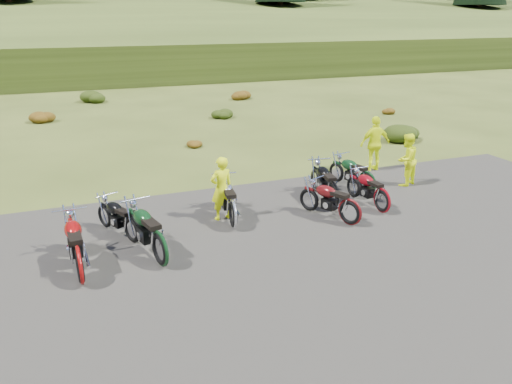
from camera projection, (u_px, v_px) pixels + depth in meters
name	position (u px, v px, depth m)	size (l,w,h in m)	color
ground	(301.00, 233.00, 12.46)	(300.00, 300.00, 0.00)	#364316
gravel_pad	(342.00, 270.00, 10.71)	(20.00, 12.00, 0.04)	black
hill_slope	(106.00, 61.00, 56.29)	(300.00, 46.00, 3.00)	#314115
hill_plateau	(79.00, 38.00, 108.90)	(300.00, 90.00, 9.17)	#314115
shrub_2	(42.00, 115.00, 24.77)	(1.30, 1.30, 0.77)	#592B0B
shrub_3	(94.00, 95.00, 30.38)	(1.56, 1.56, 0.92)	black
shrub_4	(193.00, 142.00, 20.31)	(0.77, 0.77, 0.45)	#592B0B
shrub_5	(221.00, 112.00, 25.92)	(1.03, 1.03, 0.61)	black
shrub_6	(240.00, 93.00, 31.53)	(1.30, 1.30, 0.77)	#592B0B
shrub_7	(403.00, 130.00, 21.36)	(1.56, 1.56, 0.92)	black
shrub_8	(386.00, 110.00, 27.07)	(0.77, 0.77, 0.45)	#592B0B
motorcycle_0	(133.00, 243.00, 11.93)	(1.86, 0.62, 0.97)	black
motorcycle_1	(82.00, 284.00, 10.13)	(2.26, 0.75, 1.19)	maroon
motorcycle_2	(161.00, 266.00, 10.84)	(2.26, 0.75, 1.18)	black
motorcycle_3	(233.00, 229.00, 12.72)	(2.15, 0.72, 1.13)	silver
motorcycle_4	(349.00, 226.00, 12.91)	(2.00, 0.67, 1.05)	#510D0F
motorcycle_5	(332.00, 209.00, 14.00)	(2.16, 0.72, 1.13)	black
motorcycle_6	(381.00, 213.00, 13.71)	(1.94, 0.65, 1.02)	maroon
motorcycle_7	(366.00, 195.00, 15.09)	(2.01, 0.67, 1.05)	black
person_middle	(222.00, 189.00, 13.00)	(0.62, 0.41, 1.71)	#D4E50C
person_right_a	(406.00, 161.00, 15.61)	(0.81, 0.63, 1.66)	#D4E50C
person_right_b	(375.00, 144.00, 17.08)	(1.10, 0.46, 1.88)	#D4E50C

